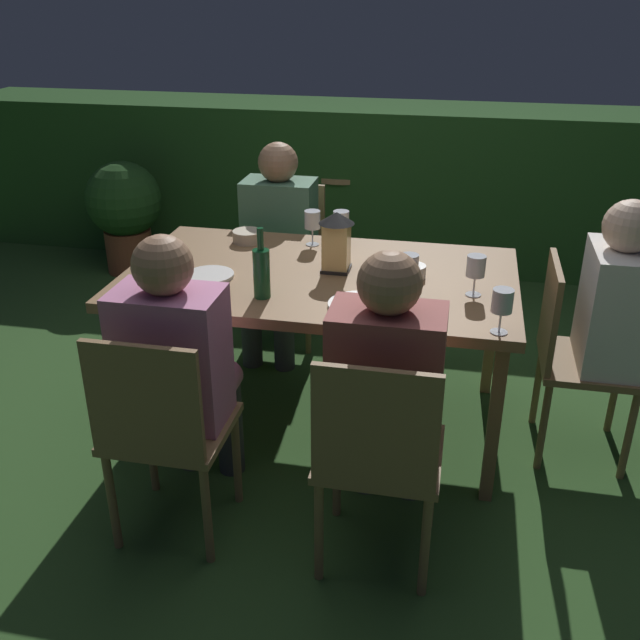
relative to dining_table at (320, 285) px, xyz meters
name	(u,v)px	position (x,y,z in m)	size (l,w,h in m)	color
ground_plane	(320,419)	(0.00, 0.00, -0.70)	(16.00, 16.00, 0.00)	#2D5123
dining_table	(320,285)	(0.00, 0.00, 0.00)	(1.69, 1.00, 0.75)	olive
chair_side_left_b	(378,454)	(0.38, -0.89, -0.21)	(0.42, 0.40, 0.87)	brown
person_in_rust	(387,385)	(0.38, -0.69, -0.06)	(0.38, 0.47, 1.15)	#9E4C47
chair_side_right_a	(286,255)	(-0.38, 0.89, -0.21)	(0.42, 0.40, 0.87)	brown
person_in_green	(277,241)	(-0.38, 0.69, -0.06)	(0.38, 0.47, 1.15)	#4C7A5B
chair_head_far	(573,351)	(1.09, 0.00, -0.21)	(0.40, 0.42, 0.87)	brown
person_in_cream	(628,323)	(1.29, 0.00, -0.06)	(0.48, 0.38, 1.15)	white
chair_side_left_a	(163,427)	(-0.38, -0.89, -0.21)	(0.42, 0.40, 0.87)	brown
person_in_pink	(180,363)	(-0.38, -0.69, -0.06)	(0.38, 0.47, 1.15)	#C675A3
lantern_centerpiece	(336,238)	(0.06, 0.05, 0.20)	(0.15, 0.15, 0.27)	black
green_bottle_on_table	(262,272)	(-0.18, -0.30, 0.16)	(0.07, 0.07, 0.29)	#144723
wine_glass_a	(312,221)	(-0.11, 0.36, 0.17)	(0.08, 0.08, 0.17)	silver
wine_glass_b	(502,303)	(0.75, -0.43, 0.17)	(0.08, 0.08, 0.17)	silver
wine_glass_c	(409,267)	(0.39, -0.15, 0.17)	(0.08, 0.08, 0.17)	silver
wine_glass_d	(341,222)	(0.02, 0.38, 0.17)	(0.08, 0.08, 0.17)	silver
wine_glass_e	(476,268)	(0.66, -0.11, 0.17)	(0.08, 0.08, 0.17)	silver
plate_a	(210,275)	(-0.46, -0.14, 0.06)	(0.21, 0.21, 0.01)	silver
plate_b	(360,305)	(0.22, -0.31, 0.06)	(0.25, 0.25, 0.01)	white
bowl_olives	(413,271)	(0.40, 0.04, 0.08)	(0.11, 0.11, 0.05)	silver
bowl_bread	(247,236)	(-0.43, 0.33, 0.08)	(0.14, 0.14, 0.06)	#BCAD8E
side_table	(342,199)	(-0.30, 2.25, -0.26)	(0.57, 0.57, 0.65)	#9E7A51
ice_bucket	(342,157)	(-0.30, 2.25, 0.05)	(0.26, 0.26, 0.34)	#B2B7BF
hedge_backdrop	(384,183)	(0.00, 2.33, -0.14)	(6.35, 0.69, 1.10)	#234C1E
potted_plant_by_hedge	(125,209)	(-1.73, 1.63, -0.24)	(0.52, 0.52, 0.79)	brown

